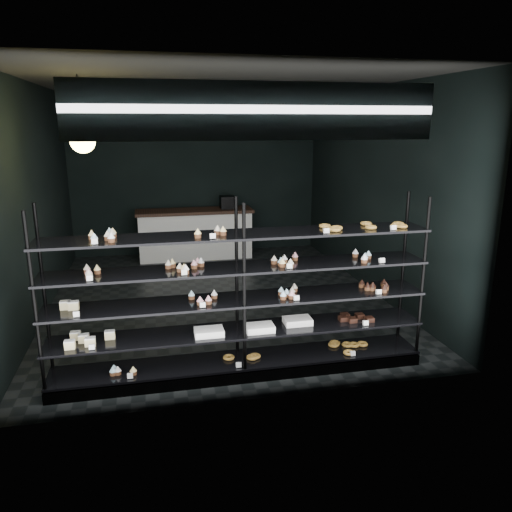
% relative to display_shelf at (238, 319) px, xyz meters
% --- Properties ---
extents(room, '(5.01, 6.01, 3.20)m').
position_rel_display_shelf_xyz_m(room, '(0.11, 2.45, 0.97)').
color(room, black).
rests_on(room, ground).
extents(display_shelf, '(4.00, 0.50, 1.91)m').
position_rel_display_shelf_xyz_m(display_shelf, '(0.00, 0.00, 0.00)').
color(display_shelf, black).
rests_on(display_shelf, room).
extents(signage, '(3.30, 0.05, 0.50)m').
position_rel_display_shelf_xyz_m(signage, '(0.11, -0.48, 2.12)').
color(signage, '#0D0C40').
rests_on(signage, room).
extents(pendant_lamp, '(0.29, 0.29, 0.88)m').
position_rel_display_shelf_xyz_m(pendant_lamp, '(-1.58, 1.36, 1.82)').
color(pendant_lamp, black).
rests_on(pendant_lamp, room).
extents(service_counter, '(2.30, 0.65, 1.23)m').
position_rel_display_shelf_xyz_m(service_counter, '(0.02, 4.95, -0.13)').
color(service_counter, silver).
rests_on(service_counter, room).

